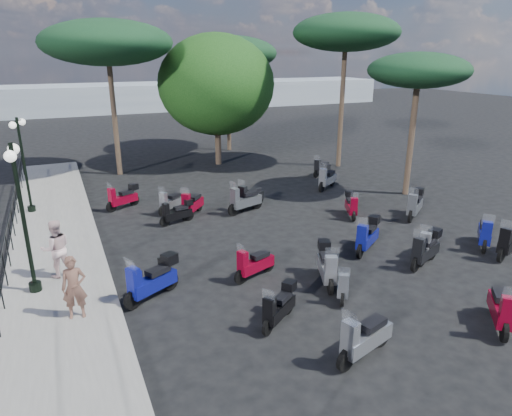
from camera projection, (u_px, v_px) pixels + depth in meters
name	position (u px, v px, depth m)	size (l,w,h in m)	color
ground	(283.00, 271.00, 14.32)	(120.00, 120.00, 0.00)	black
sidewalk	(56.00, 267.00, 14.39)	(3.00, 30.00, 0.15)	slate
railing	(5.00, 253.00, 13.45)	(0.04, 26.04, 1.10)	black
lamp_post_1	(22.00, 210.00, 12.07)	(0.34, 1.24, 4.21)	black
lamp_post_2	(23.00, 159.00, 18.53)	(0.57, 1.11, 3.93)	black
woman	(74.00, 287.00, 11.31)	(0.60, 0.40, 1.65)	brown
pedestrian_far	(56.00, 249.00, 13.41)	(0.86, 0.67, 1.77)	beige
scooter_1	(279.00, 307.00, 11.41)	(1.34, 1.04, 1.24)	black
scooter_2	(151.00, 281.00, 12.65)	(1.46, 1.01, 1.30)	black
scooter_3	(152.00, 280.00, 12.54)	(1.70, 1.09, 1.48)	black
scooter_4	(171.00, 202.00, 19.42)	(1.35, 1.05, 1.28)	black
scooter_5	(123.00, 198.00, 19.89)	(1.53, 0.93, 1.32)	black
scooter_7	(364.00, 339.00, 10.07)	(1.81, 0.82, 1.48)	black
scooter_8	(327.00, 266.00, 13.40)	(0.95, 1.72, 1.45)	black
scooter_9	(254.00, 264.00, 13.74)	(1.56, 0.77, 1.29)	black
scooter_10	(177.00, 213.00, 18.14)	(1.48, 0.63, 1.20)	black
scooter_11	(192.00, 205.00, 18.98)	(1.27, 1.39, 1.42)	black
scooter_13	(501.00, 310.00, 11.22)	(1.26, 1.43, 1.43)	black
scooter_14	(343.00, 284.00, 12.65)	(0.95, 1.25, 1.18)	black
scooter_15	(367.00, 236.00, 15.59)	(1.57, 1.19, 1.44)	black
scooter_16	(245.00, 201.00, 19.39)	(1.82, 0.86, 1.50)	black
scooter_17	(250.00, 197.00, 19.94)	(1.62, 1.02, 1.43)	black
scooter_20	(425.00, 250.00, 14.56)	(1.67, 0.92, 1.40)	black
scooter_21	(428.00, 245.00, 15.00)	(1.53, 1.09, 1.40)	black
scooter_22	(351.00, 206.00, 18.94)	(0.84, 1.45, 1.23)	black
scooter_23	(327.00, 179.00, 22.72)	(1.59, 1.16, 1.47)	black
scooter_26	(509.00, 242.00, 15.17)	(1.78, 0.87, 1.47)	black
scooter_27	(484.00, 234.00, 15.94)	(1.38, 1.28, 1.41)	black
scooter_28	(415.00, 205.00, 18.79)	(1.57, 1.24, 1.46)	black
scooter_29	(322.00, 168.00, 25.20)	(1.46, 0.85, 1.25)	black
broadleaf_tree	(216.00, 85.00, 26.50)	(6.80, 6.80, 7.61)	#38281E
pine_0	(228.00, 54.00, 30.04)	(6.58, 6.58, 7.59)	#38281E
pine_1	(346.00, 33.00, 25.12)	(5.94, 5.94, 8.59)	#38281E
pine_2	(107.00, 43.00, 23.41)	(6.72, 6.72, 8.15)	#38281E
pine_3	(419.00, 71.00, 20.28)	(4.52, 4.52, 6.54)	#38281E
distant_hills	(106.00, 98.00, 52.74)	(70.00, 8.00, 3.00)	gray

